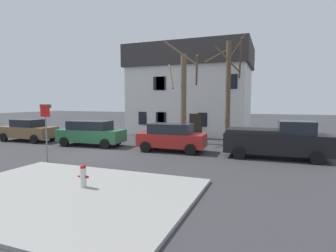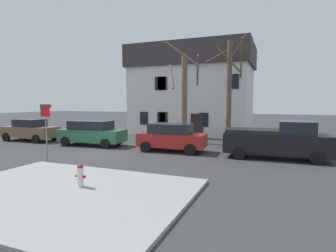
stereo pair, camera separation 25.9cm
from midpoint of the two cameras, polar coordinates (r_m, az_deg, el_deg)
ground_plane at (r=17.08m, az=-14.24°, el=-5.62°), size 120.00×120.00×0.00m
sidewalk_slab at (r=10.10m, az=-20.84°, el=-12.97°), size 8.66×6.37×0.12m
building_main at (r=27.50m, az=5.50°, el=7.63°), size 11.62×7.62×8.52m
tree_bare_near at (r=20.86m, az=3.81°, el=6.63°), size 2.81×2.73×7.52m
tree_bare_mid at (r=21.15m, az=13.15°, el=8.01°), size 3.10×2.91×8.12m
car_brown_sedan at (r=24.35m, az=-26.78°, el=-0.76°), size 4.60×2.13×1.74m
car_green_wagon at (r=20.11m, az=-15.39°, el=-1.36°), size 4.83×2.33×1.79m
car_red_wagon at (r=17.14m, az=1.20°, el=-2.33°), size 4.27×2.15×1.76m
pickup_truck_black at (r=16.13m, az=22.45°, el=-2.82°), size 5.60×2.30×2.11m
fire_hydrant at (r=10.23m, az=-17.26°, el=-9.84°), size 0.42×0.22×0.81m
street_sign_pole at (r=15.36m, az=-23.92°, el=0.79°), size 0.76×0.07×3.01m
bicycle_leaning at (r=23.32m, az=-13.43°, el=-1.84°), size 1.75×0.22×1.03m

